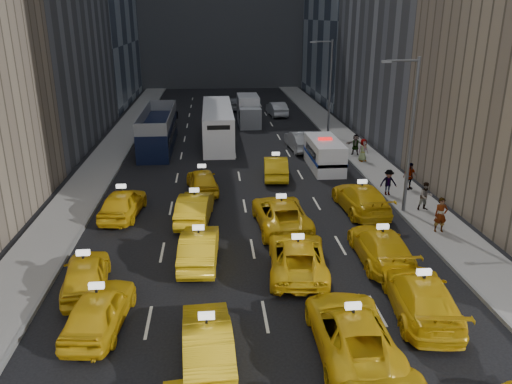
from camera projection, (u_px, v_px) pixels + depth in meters
The scene contains 36 objects.
ground at pixel (271, 349), 17.58m from camera, with size 160.00×160.00×0.00m, color black.
sidewalk_west at pixel (106, 160), 40.14m from camera, with size 3.00×90.00×0.15m, color gray.
sidewalk_east at pixel (360, 154), 41.88m from camera, with size 3.00×90.00×0.15m, color gray.
curb_west at pixel (124, 159), 40.25m from camera, with size 0.15×90.00×0.18m, color slate.
curb_east at pixel (344, 154), 41.76m from camera, with size 0.15×90.00×0.18m, color slate.
streetlight_near at pixel (410, 132), 27.95m from camera, with size 2.15×0.22×9.00m.
streetlight_far at pixel (329, 85), 46.72m from camera, with size 2.15×0.22×9.00m.
taxi_4 at pixel (99, 309), 18.50m from camera, with size 1.85×4.61×1.57m, color gold.
taxi_5 at pixel (207, 341), 16.74m from camera, with size 1.63×4.66×1.54m, color gold.
taxi_6 at pixel (351, 331), 17.28m from camera, with size 2.56×5.56×1.54m, color gold.
taxi_7 at pixel (421, 296), 19.37m from camera, with size 2.27×5.59×1.62m, color gold.
taxi_8 at pixel (86, 274), 21.04m from camera, with size 1.84×4.57×1.56m, color gold.
taxi_9 at pixel (199, 247), 23.46m from camera, with size 1.67×4.79×1.58m, color gold.
taxi_10 at pixel (297, 256), 22.63m from camera, with size 2.53×5.48×1.52m, color gold.
taxi_11 at pixel (381, 246), 23.56m from camera, with size 2.21×5.44×1.58m, color gold.
taxi_12 at pixel (123, 203), 28.84m from camera, with size 1.93×4.81×1.64m, color gold.
taxi_13 at pixel (195, 207), 28.26m from camera, with size 1.72×4.92×1.62m, color gold.
taxi_14 at pixel (281, 214), 27.36m from camera, with size 2.68×5.80×1.61m, color gold.
taxi_15 at pixel (361, 198), 29.61m from camera, with size 2.31×5.68×1.65m, color gold.
taxi_16 at pixel (202, 181), 32.90m from camera, with size 1.85×4.60×1.57m, color gold.
taxi_17 at pixel (276, 167), 35.80m from camera, with size 1.65×4.72×1.56m, color gold.
nypd_van at pixel (324, 155), 37.86m from camera, with size 2.41×5.68×2.40m.
double_decker at pixel (158, 130), 43.70m from camera, with size 3.30×11.31×3.25m.
city_bus at pixel (218, 124), 45.75m from camera, with size 3.66×12.69×3.23m.
box_truck at pixel (249, 111), 53.28m from camera, with size 2.87×6.62×2.94m.
misc_car_0 at pixel (300, 141), 43.09m from camera, with size 1.77×5.08×1.67m, color #939699.
misc_car_1 at pixel (165, 115), 54.74m from camera, with size 2.32×5.02×1.40m, color black.
misc_car_2 at pixel (235, 103), 61.83m from camera, with size 2.04×5.02×1.46m, color gray.
misc_car_3 at pixel (216, 109), 57.68m from camera, with size 1.87×4.65×1.58m, color black.
misc_car_4 at pixel (277, 109), 57.87m from camera, with size 1.71×4.90×1.62m, color #B3B6BB.
pedestrian_0 at pixel (441, 215), 26.40m from camera, with size 0.70×0.46×1.91m, color gray.
pedestrian_1 at pixel (426, 196), 29.39m from camera, with size 0.83×0.46×1.71m, color gray.
pedestrian_2 at pixel (388, 182), 31.88m from camera, with size 1.09×0.45×1.69m, color gray.
pedestrian_3 at pixel (410, 176), 32.93m from camera, with size 1.06×0.48×1.80m, color gray.
pedestrian_4 at pixel (363, 150), 39.29m from camera, with size 0.87×0.48×1.79m, color gray.
pedestrian_5 at pixel (356, 144), 41.17m from camera, with size 1.57×0.45×1.69m, color gray.
Camera 1 is at (-1.83, -14.60, 11.10)m, focal length 35.00 mm.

